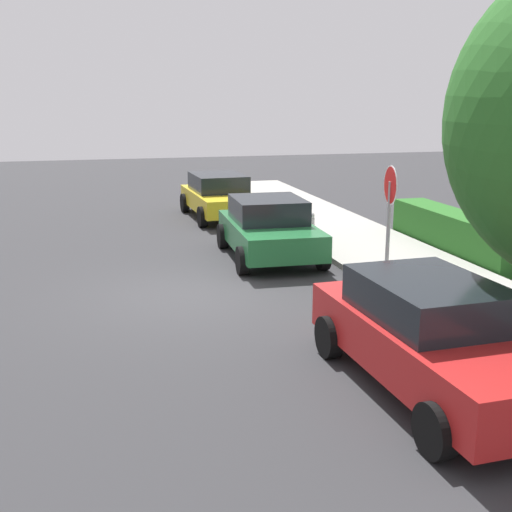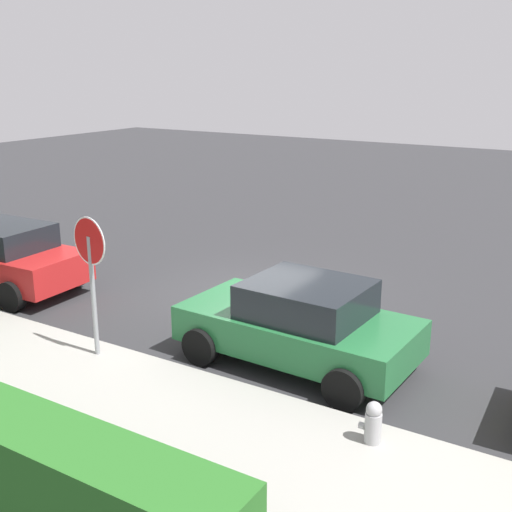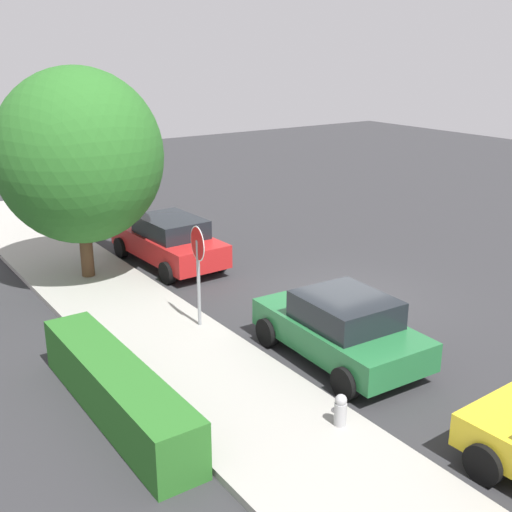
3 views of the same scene
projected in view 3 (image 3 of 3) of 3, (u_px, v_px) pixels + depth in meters
The scene contains 9 objects.
ground_plane at pixel (344, 299), 16.84m from camera, with size 60.00×60.00×0.00m, color #2D2D30.
sidewalk_curb at pixel (169, 346), 14.05m from camera, with size 32.00×2.92×0.14m, color #9E9B93.
stop_sign at pixel (198, 260), 14.44m from camera, with size 0.79×0.13×2.52m.
parked_car_green at pixel (341, 327), 13.36m from camera, with size 3.97×2.21×1.46m.
parked_car_red at pixel (169, 240), 19.22m from camera, with size 4.37×2.08×1.50m.
parked_car_silver at pixel (93, 204), 23.59m from camera, with size 4.03×2.06×1.49m.
street_tree_near_corner at pixel (79, 156), 17.03m from camera, with size 4.47×4.47×5.87m.
fire_hydrant at pixel (340, 413), 10.94m from camera, with size 0.30×0.22×0.72m.
front_yard_hedge at pixel (116, 390), 11.40m from camera, with size 5.09×0.92×1.01m.
Camera 3 is at (-11.57, 10.79, 6.34)m, focal length 45.00 mm.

